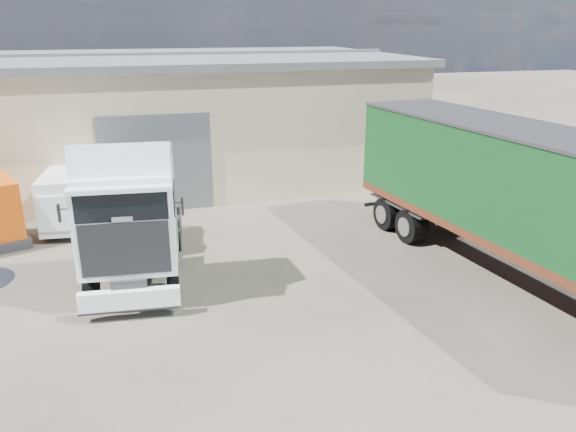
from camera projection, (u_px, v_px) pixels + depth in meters
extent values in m
plane|color=#2C2A24|center=(282.00, 342.00, 12.43)|extent=(120.00, 120.00, 0.00)
cube|color=beige|center=(55.00, 123.00, 24.61)|extent=(30.00, 12.00, 5.00)
cube|color=#545659|center=(46.00, 60.00, 23.74)|extent=(30.60, 12.60, 0.30)
cube|color=#545659|center=(157.00, 164.00, 20.40)|extent=(4.00, 0.08, 3.60)
cube|color=#545659|center=(45.00, 56.00, 23.68)|extent=(30.60, 0.40, 0.15)
cube|color=#983826|center=(543.00, 180.00, 20.42)|extent=(0.35, 26.00, 2.50)
cylinder|color=black|center=(133.00, 284.00, 14.03)|extent=(2.35, 1.19, 0.98)
cylinder|color=black|center=(141.00, 238.00, 17.03)|extent=(2.40, 1.19, 0.98)
cylinder|color=black|center=(144.00, 224.00, 18.23)|extent=(2.40, 1.19, 0.98)
cube|color=#2D2D30|center=(138.00, 240.00, 15.98)|extent=(1.41, 6.13, 0.28)
cube|color=white|center=(130.00, 300.00, 13.21)|extent=(2.36, 0.45, 0.51)
cube|color=white|center=(128.00, 220.00, 13.80)|extent=(2.50, 2.33, 2.26)
cube|color=black|center=(125.00, 249.00, 12.93)|extent=(2.02, 0.25, 1.29)
cube|color=black|center=(121.00, 207.00, 12.62)|extent=(2.07, 0.24, 0.69)
cube|color=white|center=(123.00, 160.00, 13.50)|extent=(2.45, 2.00, 1.13)
cube|color=#0B5245|center=(82.00, 227.00, 14.04)|extent=(0.08, 0.69, 1.01)
cube|color=#0B5245|center=(176.00, 222.00, 14.43)|extent=(0.08, 0.69, 1.01)
cylinder|color=#2D2D30|center=(140.00, 220.00, 17.03)|extent=(1.11, 1.11, 0.11)
cylinder|color=black|center=(426.00, 215.00, 18.86)|extent=(2.74, 1.42, 1.09)
cube|color=#2D2D30|center=(521.00, 248.00, 15.12)|extent=(2.44, 12.33, 0.36)
cube|color=#552413|center=(522.00, 237.00, 15.01)|extent=(4.17, 12.56, 0.25)
cube|color=black|center=(530.00, 184.00, 14.53)|extent=(4.17, 12.56, 2.67)
cube|color=#2D2D30|center=(538.00, 132.00, 14.09)|extent=(4.24, 12.63, 0.08)
cylinder|color=black|center=(76.00, 226.00, 18.48)|extent=(2.06, 0.91, 0.69)
cylinder|color=black|center=(92.00, 196.00, 21.58)|extent=(2.06, 0.91, 0.69)
cube|color=white|center=(82.00, 190.00, 19.78)|extent=(2.50, 4.98, 1.77)
cube|color=white|center=(71.00, 209.00, 17.96)|extent=(2.02, 1.15, 1.15)
cube|color=black|center=(70.00, 190.00, 17.96)|extent=(1.82, 0.29, 0.63)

